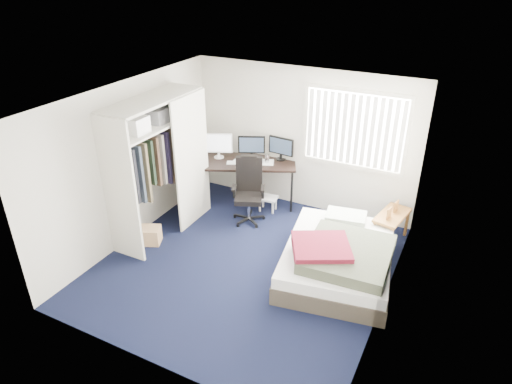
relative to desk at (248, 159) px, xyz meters
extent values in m
plane|color=black|center=(0.87, -1.75, -0.85)|extent=(4.20, 4.20, 0.00)
plane|color=silver|center=(0.87, 0.35, 0.40)|extent=(4.00, 0.00, 4.00)
plane|color=silver|center=(0.87, -3.85, 0.40)|extent=(4.00, 0.00, 4.00)
plane|color=silver|center=(-1.13, -1.75, 0.40)|extent=(0.00, 4.20, 4.20)
plane|color=silver|center=(2.87, -1.75, 0.40)|extent=(0.00, 4.20, 4.20)
plane|color=white|center=(0.87, -1.75, 1.65)|extent=(4.20, 4.20, 0.00)
cube|color=white|center=(1.77, 0.33, 0.75)|extent=(1.60, 0.02, 1.20)
cube|color=beige|center=(1.77, 0.30, 1.38)|extent=(1.72, 0.06, 0.06)
cube|color=beige|center=(1.77, 0.30, 0.12)|extent=(1.72, 0.06, 0.06)
cube|color=white|center=(1.77, 0.27, 0.75)|extent=(1.60, 0.04, 1.16)
cube|color=beige|center=(-0.83, -2.35, 0.25)|extent=(0.60, 0.04, 2.20)
cube|color=beige|center=(-0.83, -0.55, 0.25)|extent=(0.60, 0.04, 2.20)
cube|color=beige|center=(-0.83, -1.45, 1.35)|extent=(0.60, 1.80, 0.04)
cube|color=beige|center=(-0.83, -1.45, 0.97)|extent=(0.56, 1.74, 0.03)
cylinder|color=silver|center=(-0.83, -1.45, 0.85)|extent=(0.03, 1.72, 0.03)
cube|color=#26262B|center=(-0.83, -1.55, 0.40)|extent=(0.38, 1.10, 0.90)
cube|color=beige|center=(-0.51, -1.00, 0.25)|extent=(0.03, 0.90, 2.20)
cube|color=white|center=(-0.83, -1.90, 1.11)|extent=(0.38, 0.30, 0.24)
cube|color=gray|center=(-0.83, -1.40, 1.10)|extent=(0.34, 0.28, 0.22)
cube|color=black|center=(0.01, -0.02, -0.04)|extent=(1.85, 1.41, 0.04)
cylinder|color=black|center=(-0.56, -0.65, -0.45)|extent=(0.04, 0.04, 0.79)
cylinder|color=black|center=(-0.84, -0.04, -0.45)|extent=(0.04, 0.04, 0.79)
cylinder|color=black|center=(0.85, 0.00, -0.45)|extent=(0.04, 0.04, 0.79)
cylinder|color=black|center=(0.58, 0.60, -0.45)|extent=(0.04, 0.04, 0.79)
cube|color=white|center=(-0.54, -0.12, 0.26)|extent=(0.47, 0.23, 0.36)
cube|color=white|center=(-0.54, -0.12, 0.26)|extent=(0.41, 0.19, 0.31)
cube|color=black|center=(0.00, 0.12, 0.24)|extent=(0.45, 0.23, 0.32)
cube|color=#1E2838|center=(0.00, 0.12, 0.24)|extent=(0.39, 0.18, 0.27)
cube|color=black|center=(0.50, 0.30, 0.24)|extent=(0.45, 0.23, 0.32)
cube|color=#1E2838|center=(0.50, 0.30, 0.24)|extent=(0.39, 0.18, 0.27)
cube|color=white|center=(-0.10, -0.19, -0.01)|extent=(0.42, 0.29, 0.02)
cube|color=black|center=(0.21, -0.06, -0.01)|extent=(0.10, 0.12, 0.02)
cylinder|color=silver|center=(0.34, 0.07, 0.06)|extent=(0.08, 0.08, 0.16)
cube|color=white|center=(0.01, -0.02, -0.02)|extent=(0.39, 0.38, 0.00)
cube|color=black|center=(0.32, -0.62, -0.79)|extent=(0.70, 0.70, 0.11)
cylinder|color=silver|center=(0.32, -0.62, -0.61)|extent=(0.05, 0.05, 0.36)
cube|color=black|center=(0.32, -0.62, -0.40)|extent=(0.59, 0.59, 0.09)
cube|color=black|center=(0.24, -0.43, -0.05)|extent=(0.44, 0.26, 0.62)
cube|color=black|center=(0.24, -0.43, 0.22)|extent=(0.29, 0.20, 0.14)
cube|color=black|center=(0.10, -0.71, -0.21)|extent=(0.16, 0.25, 0.04)
cube|color=black|center=(0.54, -0.52, -0.21)|extent=(0.16, 0.25, 0.04)
cube|color=white|center=(0.46, -0.14, -0.59)|extent=(0.36, 0.30, 0.03)
cylinder|color=white|center=(0.36, -0.25, -0.73)|extent=(0.04, 0.04, 0.24)
cylinder|color=white|center=(0.33, -0.07, -0.73)|extent=(0.04, 0.04, 0.24)
cylinder|color=white|center=(0.59, -0.22, -0.73)|extent=(0.04, 0.04, 0.24)
cylinder|color=white|center=(0.57, -0.04, -0.73)|extent=(0.04, 0.04, 0.24)
cube|color=brown|center=(2.62, -0.17, -0.36)|extent=(0.49, 0.78, 0.04)
cube|color=brown|center=(2.42, -0.46, -0.61)|extent=(0.05, 0.05, 0.46)
cube|color=brown|center=(2.54, 0.17, -0.61)|extent=(0.05, 0.05, 0.46)
cube|color=brown|center=(2.70, -0.52, -0.61)|extent=(0.05, 0.05, 0.46)
cube|color=brown|center=(2.82, 0.12, -0.61)|extent=(0.05, 0.05, 0.46)
cube|color=brown|center=(2.59, -0.33, -0.25)|extent=(0.05, 0.14, 0.18)
cube|color=brown|center=(2.64, -0.06, -0.25)|extent=(0.05, 0.14, 0.18)
cube|color=#3C342B|center=(2.12, -1.30, -0.72)|extent=(1.79, 2.19, 0.26)
cube|color=white|center=(2.12, -1.30, -0.51)|extent=(1.74, 2.15, 0.18)
cube|color=beige|center=(2.01, -0.60, -0.35)|extent=(0.66, 0.49, 0.14)
cube|color=#3D4131|center=(2.31, -1.52, -0.35)|extent=(1.18, 1.29, 0.18)
cube|color=maroon|center=(1.98, -1.68, -0.27)|extent=(0.99, 0.97, 0.16)
cube|color=tan|center=(-0.78, -1.93, -0.71)|extent=(0.44, 0.39, 0.27)
camera|label=1|loc=(3.49, -6.60, 3.24)|focal=32.00mm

